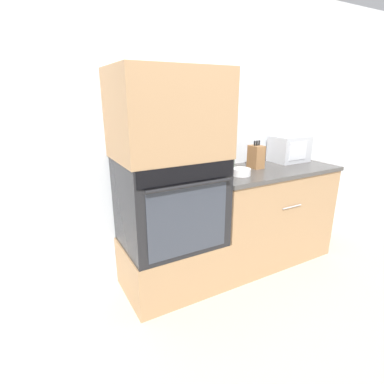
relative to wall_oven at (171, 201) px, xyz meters
The scene contains 13 objects.
ground_plane 0.93m from the wall_oven, 36.68° to the right, with size 12.00×12.00×0.00m, color beige.
wall_back 0.70m from the wall_oven, 39.96° to the left, with size 8.00×0.05×2.50m.
oven_cabinet_base 0.57m from the wall_oven, 90.00° to the left, with size 0.80×0.60×0.43m.
wall_oven is the anchor object (origin of this frame).
oven_cabinet_upper 0.67m from the wall_oven, 90.00° to the left, with size 0.80×0.60×0.63m.
counter_unit 1.08m from the wall_oven, ahead, with size 1.29×0.63×0.93m.
microwave 1.44m from the wall_oven, ahead, with size 0.37×0.27×0.26m.
knife_block 0.95m from the wall_oven, ahead, with size 0.10×0.14×0.25m.
bowl 0.66m from the wall_oven, ahead, with size 0.16×0.16×0.06m.
condiment_jar_near 0.76m from the wall_oven, 13.07° to the left, with size 0.05×0.05×0.11m.
condiment_jar_mid 0.60m from the wall_oven, ahead, with size 0.06×0.06×0.10m.
condiment_jar_far 0.52m from the wall_oven, 21.91° to the left, with size 0.04×0.04×0.08m.
condiment_jar_back 0.51m from the wall_oven, ahead, with size 0.06×0.06×0.10m.
Camera 1 is at (-1.34, -1.73, 1.59)m, focal length 28.00 mm.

